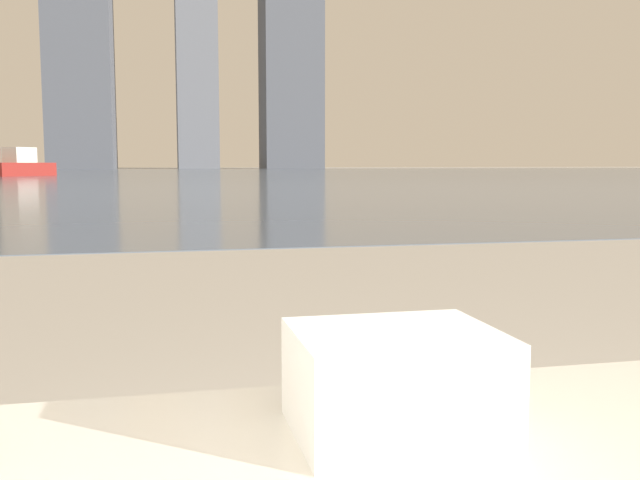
# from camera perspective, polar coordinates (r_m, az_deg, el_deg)

# --- Properties ---
(towel_stack) EXTENTS (0.23, 0.19, 0.12)m
(towel_stack) POSITION_cam_1_polar(r_m,az_deg,el_deg) (0.84, 6.03, -11.21)
(towel_stack) COLOR white
(towel_stack) RESTS_ON bathtub
(harbor_water) EXTENTS (180.00, 110.00, 0.01)m
(harbor_water) POSITION_cam_1_polar(r_m,az_deg,el_deg) (61.92, -12.52, 5.23)
(harbor_water) COLOR slate
(harbor_water) RESTS_ON ground_plane
(harbor_boat_2) EXTENTS (4.15, 5.19, 1.89)m
(harbor_boat_2) POSITION_cam_1_polar(r_m,az_deg,el_deg) (51.41, -22.88, 5.48)
(harbor_boat_2) COLOR maroon
(harbor_boat_2) RESTS_ON harbor_water
(skyline_tower_3) EXTENTS (6.47, 6.77, 50.42)m
(skyline_tower_3) POSITION_cam_1_polar(r_m,az_deg,el_deg) (120.58, -9.93, 17.72)
(skyline_tower_3) COLOR slate
(skyline_tower_3) RESTS_ON ground_plane
(skyline_tower_4) EXTENTS (9.56, 8.90, 52.45)m
(skyline_tower_4) POSITION_cam_1_polar(r_m,az_deg,el_deg) (122.57, -2.38, 18.09)
(skyline_tower_4) COLOR #4C515B
(skyline_tower_4) RESTS_ON ground_plane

